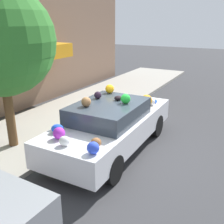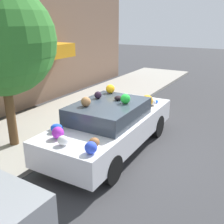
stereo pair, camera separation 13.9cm
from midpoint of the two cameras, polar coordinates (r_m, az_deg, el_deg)
ground_plane at (r=7.28m, az=1.05°, el=-8.07°), size 60.00×60.00×0.00m
sidewalk_curb at (r=8.76m, az=-14.60°, el=-3.40°), size 24.00×3.20×0.12m
street_tree at (r=7.09m, az=-22.54°, el=14.08°), size 2.71×2.71×4.12m
fire_hydrant at (r=9.34m, az=-1.58°, el=1.31°), size 0.20×0.20×0.70m
art_car at (r=6.98m, az=0.42°, el=-2.65°), size 4.55×1.81×1.62m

